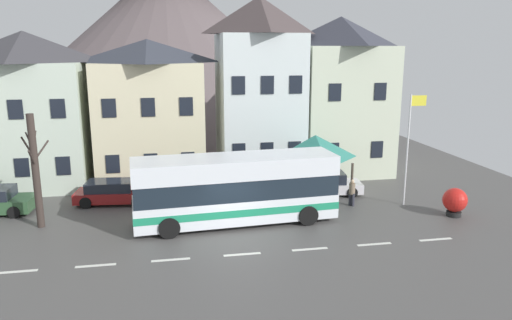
{
  "coord_description": "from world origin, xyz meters",
  "views": [
    {
      "loc": [
        -2.93,
        -20.2,
        8.62
      ],
      "look_at": [
        1.87,
        5.67,
        2.49
      ],
      "focal_mm": 34.1,
      "sensor_mm": 36.0,
      "label": 1
    }
  ],
  "objects": [
    {
      "name": "ground_plane",
      "position": [
        0.0,
        -0.0,
        -0.03
      ],
      "size": [
        40.0,
        60.0,
        0.07
      ],
      "color": "#4F4D4C"
    },
    {
      "name": "townhouse_00",
      "position": [
        -11.25,
        11.92,
        4.79
      ],
      "size": [
        6.78,
        5.91,
        9.58
      ],
      "color": "silver",
      "rests_on": "ground_plane"
    },
    {
      "name": "townhouse_01",
      "position": [
        -3.97,
        11.86,
        4.56
      ],
      "size": [
        6.66,
        5.79,
        9.11
      ],
      "color": "beige",
      "rests_on": "ground_plane"
    },
    {
      "name": "townhouse_02",
      "position": [
        3.19,
        11.56,
        5.89
      ],
      "size": [
        5.35,
        5.19,
        11.79
      ],
      "color": "silver",
      "rests_on": "ground_plane"
    },
    {
      "name": "townhouse_03",
      "position": [
        9.04,
        12.48,
        5.33
      ],
      "size": [
        6.06,
        7.01,
        10.65
      ],
      "color": "beige",
      "rests_on": "ground_plane"
    },
    {
      "name": "hilltop_castle",
      "position": [
        -2.45,
        35.24,
        9.22
      ],
      "size": [
        40.73,
        40.73,
        26.61
      ],
      "color": "#615456",
      "rests_on": "ground_plane"
    },
    {
      "name": "transit_bus",
      "position": [
        0.29,
        2.67,
        1.72
      ],
      "size": [
        10.18,
        3.25,
        3.41
      ],
      "rotation": [
        0.0,
        0.0,
        0.07
      ],
      "color": "white",
      "rests_on": "ground_plane"
    },
    {
      "name": "bus_shelter",
      "position": [
        5.36,
        5.94,
        3.05
      ],
      "size": [
        3.6,
        3.6,
        3.74
      ],
      "color": "#473D33",
      "rests_on": "ground_plane"
    },
    {
      "name": "parked_car_00",
      "position": [
        -6.07,
        7.06,
        0.64
      ],
      "size": [
        4.38,
        2.22,
        1.31
      ],
      "rotation": [
        0.0,
        0.0,
        -0.11
      ],
      "color": "maroon",
      "rests_on": "ground_plane"
    },
    {
      "name": "parked_car_01",
      "position": [
        6.26,
        6.51,
        0.65
      ],
      "size": [
        4.25,
        2.22,
        1.35
      ],
      "rotation": [
        0.0,
        0.0,
        -0.12
      ],
      "color": "silver",
      "rests_on": "ground_plane"
    },
    {
      "name": "pedestrian_00",
      "position": [
        7.01,
        4.19,
        0.79
      ],
      "size": [
        0.34,
        0.37,
        1.5
      ],
      "color": "#2D2D38",
      "rests_on": "ground_plane"
    },
    {
      "name": "pedestrian_01",
      "position": [
        4.59,
        4.73,
        0.83
      ],
      "size": [
        0.32,
        0.37,
        1.57
      ],
      "color": "black",
      "rests_on": "ground_plane"
    },
    {
      "name": "public_bench",
      "position": [
        6.82,
        7.54,
        0.48
      ],
      "size": [
        1.78,
        0.48,
        0.87
      ],
      "color": "#473828",
      "rests_on": "ground_plane"
    },
    {
      "name": "flagpole",
      "position": [
        10.03,
        3.82,
        3.62
      ],
      "size": [
        0.95,
        0.1,
        6.17
      ],
      "color": "silver",
      "rests_on": "ground_plane"
    },
    {
      "name": "harbour_buoy",
      "position": [
        11.63,
        1.59,
        0.83
      ],
      "size": [
        1.25,
        1.25,
        1.5
      ],
      "color": "black",
      "rests_on": "ground_plane"
    },
    {
      "name": "bare_tree_00",
      "position": [
        -9.21,
        3.88,
        2.89
      ],
      "size": [
        1.13,
        2.52,
        5.59
      ],
      "color": "#382D28",
      "rests_on": "ground_plane"
    }
  ]
}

